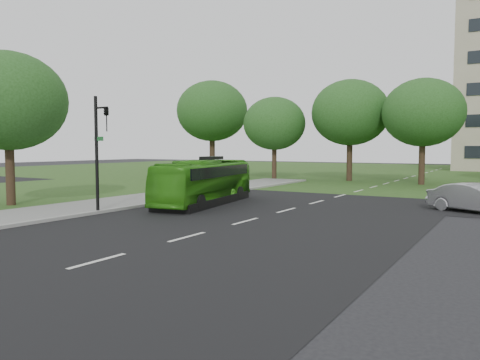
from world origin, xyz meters
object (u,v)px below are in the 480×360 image
at_px(tree_park_f, 212,111).
at_px(traffic_light, 99,145).
at_px(sedan, 475,198).
at_px(tree_side_near, 8,101).
at_px(tree_park_c, 423,113).
at_px(tree_park_a, 274,124).
at_px(tree_park_b, 350,113).
at_px(bus, 205,182).

height_order(tree_park_f, traffic_light, tree_park_f).
relative_size(sedan, traffic_light, 0.77).
distance_m(tree_park_f, sedan, 33.61).
bearing_deg(tree_side_near, tree_park_c, 57.79).
bearing_deg(sedan, traffic_light, 144.00).
distance_m(tree_park_c, sedan, 17.98).
bearing_deg(tree_side_near, tree_park_a, 83.09).
bearing_deg(sedan, tree_park_a, 71.71).
bearing_deg(tree_park_a, tree_park_f, 164.17).
distance_m(tree_park_b, bus, 22.11).
distance_m(tree_park_a, tree_side_near, 25.48).
bearing_deg(bus, sedan, 7.25).
relative_size(tree_park_b, bus, 1.07).
xyz_separation_m(tree_park_c, traffic_light, (-9.81, -25.85, -2.75)).
xyz_separation_m(tree_park_f, traffic_light, (12.52, -27.64, -3.87)).
distance_m(tree_park_b, traffic_light, 27.44).
bearing_deg(tree_side_near, bus, 33.80).
bearing_deg(tree_side_near, tree_park_b, 70.13).
distance_m(tree_park_f, bus, 27.07).
height_order(tree_park_c, tree_park_f, tree_park_f).
bearing_deg(sedan, tree_park_c, 39.45).
xyz_separation_m(tree_park_a, tree_park_b, (6.79, 1.98, 0.91)).
bearing_deg(tree_park_c, tree_park_f, 175.43).
height_order(tree_park_a, tree_park_c, tree_park_c).
height_order(tree_park_a, traffic_light, tree_park_a).
xyz_separation_m(tree_park_f, tree_side_near, (5.91, -27.84, -1.54)).
xyz_separation_m(sedan, traffic_light, (-15.03, -9.47, 2.52)).
height_order(tree_park_f, bus, tree_park_f).
bearing_deg(tree_park_b, tree_park_a, -163.72).
height_order(bus, sedan, bus).
height_order(tree_park_a, bus, tree_park_a).
relative_size(tree_park_c, sedan, 2.08).
relative_size(tree_park_f, traffic_light, 1.90).
relative_size(tree_park_f, sedan, 2.46).
bearing_deg(bus, tree_park_b, 77.38).
relative_size(tree_park_c, tree_park_f, 0.84).
bearing_deg(sedan, bus, 128.43).
xyz_separation_m(tree_park_b, traffic_light, (-3.25, -27.07, -3.07)).
bearing_deg(traffic_light, sedan, 56.81).
relative_size(tree_side_near, bus, 0.94).
bearing_deg(sedan, tree_park_b, 55.56).
bearing_deg(tree_park_a, tree_side_near, -96.91).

